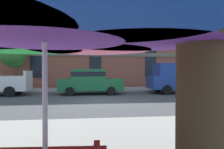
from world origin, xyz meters
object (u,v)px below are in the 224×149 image
object	(u,v)px
pickup_blue	(180,79)
patio_umbrella	(44,21)
sedan_green	(90,81)
street_tree_left	(13,53)

from	to	relation	value
pickup_blue	patio_umbrella	xyz separation A→B (m)	(-7.40, -12.70, 1.22)
sedan_green	pickup_blue	xyz separation A→B (m)	(6.64, 0.00, 0.08)
patio_umbrella	pickup_blue	bearing A→B (deg)	59.78
pickup_blue	street_tree_left	size ratio (longest dim) A/B	1.15
pickup_blue	patio_umbrella	distance (m)	14.75
street_tree_left	sedan_green	bearing A→B (deg)	-29.45
sedan_green	patio_umbrella	size ratio (longest dim) A/B	1.07
street_tree_left	patio_umbrella	xyz separation A→B (m)	(5.50, -16.23, -0.87)
sedan_green	street_tree_left	world-z (taller)	street_tree_left
pickup_blue	street_tree_left	xyz separation A→B (m)	(-12.90, 3.53, 2.08)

